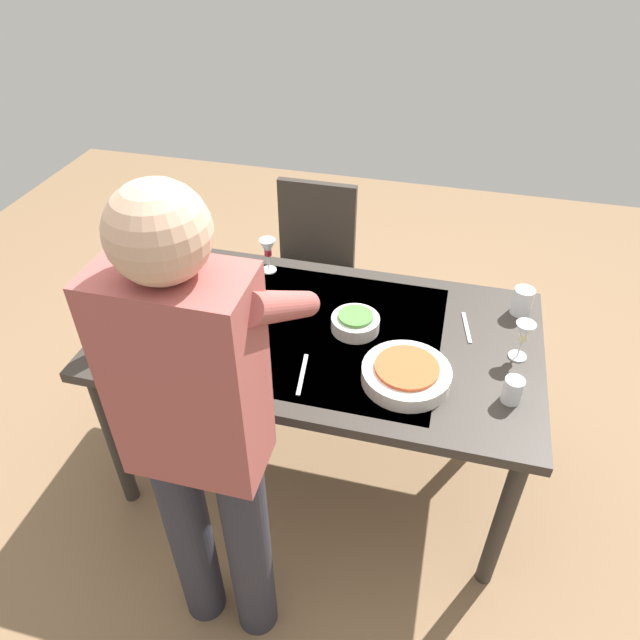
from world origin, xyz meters
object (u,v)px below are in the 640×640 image
at_px(wine_glass_left, 524,334).
at_px(dinner_plate_near, 231,340).
at_px(dinner_plate_far, 235,294).
at_px(wine_glass_right, 268,250).
at_px(person_server, 201,431).
at_px(wine_bottle, 103,325).
at_px(serving_bowl_pasta, 406,374).
at_px(water_cup_near_right, 522,301).
at_px(dining_table, 320,346).
at_px(chair_near, 312,261).
at_px(water_cup_near_left, 184,283).
at_px(side_bowl_bread, 158,324).
at_px(side_bowl_salad, 355,322).
at_px(water_cup_far_left, 513,390).

distance_m(wine_glass_left, dinner_plate_near, 1.03).
bearing_deg(dinner_plate_far, wine_glass_right, -110.59).
distance_m(person_server, wine_bottle, 0.70).
bearing_deg(serving_bowl_pasta, water_cup_near_right, -127.95).
relative_size(person_server, dinner_plate_near, 7.34).
height_order(wine_bottle, water_cup_near_right, wine_bottle).
height_order(dining_table, person_server, person_server).
xyz_separation_m(chair_near, wine_bottle, (0.46, 1.11, 0.36)).
bearing_deg(chair_near, person_server, 93.84).
bearing_deg(chair_near, dining_table, 106.83).
distance_m(water_cup_near_left, water_cup_near_right, 1.33).
relative_size(side_bowl_bread, dinner_plate_near, 0.70).
height_order(chair_near, dinner_plate_near, chair_near).
bearing_deg(wine_glass_left, side_bowl_salad, -1.03).
distance_m(dining_table, wine_bottle, 0.79).
distance_m(water_cup_far_left, side_bowl_salad, 0.61).
relative_size(wine_glass_right, side_bowl_salad, 0.84).
distance_m(water_cup_far_left, serving_bowl_pasta, 0.34).
bearing_deg(wine_glass_right, side_bowl_salad, 145.64).
bearing_deg(water_cup_near_left, water_cup_far_left, 167.39).
distance_m(wine_bottle, dinner_plate_near, 0.44).
distance_m(water_cup_near_right, dinner_plate_far, 1.12).
height_order(chair_near, water_cup_near_left, chair_near).
height_order(chair_near, serving_bowl_pasta, chair_near).
xyz_separation_m(chair_near, wine_glass_left, (-0.96, 0.80, 0.35)).
xyz_separation_m(wine_glass_left, water_cup_near_right, (-0.01, -0.27, -0.05)).
bearing_deg(serving_bowl_pasta, wine_glass_left, -149.38).
distance_m(water_cup_near_right, side_bowl_salad, 0.65).
xyz_separation_m(water_cup_far_left, side_bowl_bread, (1.27, -0.04, -0.01)).
distance_m(water_cup_near_right, dinner_plate_near, 1.12).
relative_size(wine_glass_left, dinner_plate_near, 0.66).
height_order(water_cup_far_left, dinner_plate_near, water_cup_far_left).
xyz_separation_m(serving_bowl_pasta, dinner_plate_near, (0.64, -0.05, -0.03)).
relative_size(wine_bottle, water_cup_near_right, 2.74).
relative_size(chair_near, water_cup_near_left, 8.66).
height_order(person_server, water_cup_near_right, person_server).
height_order(dining_table, side_bowl_salad, side_bowl_salad).
bearing_deg(person_server, side_bowl_salad, -110.07).
xyz_separation_m(wine_glass_right, side_bowl_bread, (0.27, 0.49, -0.07)).
xyz_separation_m(chair_near, dinner_plate_near, (0.05, 0.97, 0.25)).
relative_size(wine_bottle, water_cup_far_left, 3.28).
bearing_deg(dinner_plate_far, water_cup_far_left, 163.03).
relative_size(chair_near, serving_bowl_pasta, 3.03).
height_order(chair_near, dinner_plate_far, chair_near).
distance_m(serving_bowl_pasta, dinner_plate_near, 0.65).
bearing_deg(person_server, side_bowl_bread, -52.03).
height_order(water_cup_far_left, side_bowl_bread, water_cup_far_left).
relative_size(wine_glass_left, water_cup_near_right, 1.40).
bearing_deg(side_bowl_bread, water_cup_near_left, -89.36).
bearing_deg(wine_bottle, dining_table, -157.94).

